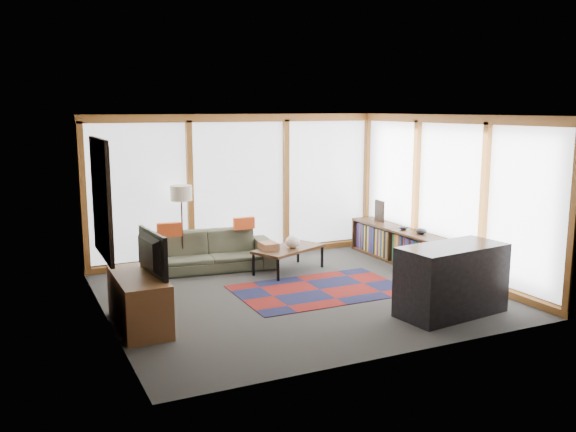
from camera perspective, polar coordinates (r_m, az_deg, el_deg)
name	(u,v)px	position (r m, az deg, el deg)	size (l,w,h in m)	color
ground	(300,294)	(9.07, 1.09, -7.26)	(5.50, 5.50, 0.00)	#32322F
room_envelope	(312,184)	(9.45, 2.30, 3.01)	(5.52, 5.02, 2.62)	#473C34
rug	(320,290)	(9.24, 2.98, -6.90)	(2.49, 1.60, 0.01)	maroon
sofa	(209,251)	(10.40, -7.42, -3.25)	(2.19, 0.86, 0.64)	#393C2E
pillow_left	(170,230)	(10.10, -11.03, -1.26)	(0.40, 0.12, 0.22)	#D5491C
pillow_right	(244,223)	(10.55, -4.14, -0.68)	(0.36, 0.11, 0.20)	#D5491C
floor_lamp	(182,228)	(10.37, -9.87, -1.10)	(0.36, 0.36, 1.44)	#2E2116
coffee_table	(289,259)	(10.21, 0.06, -4.08)	(1.23, 0.61, 0.41)	black
book_stack	(268,246)	(10.05, -1.84, -2.80)	(0.26, 0.32, 0.11)	brown
vase	(293,242)	(10.12, 0.44, -2.42)	(0.24, 0.24, 0.21)	silver
bookshelf	(398,245)	(11.01, 10.26, -2.68)	(0.44, 2.43, 0.61)	black
bowl_a	(421,231)	(10.51, 12.36, -1.39)	(0.19, 0.19, 0.09)	black
bowl_b	(403,228)	(10.79, 10.74, -1.10)	(0.14, 0.14, 0.07)	black
shelf_picture	(379,211)	(11.52, 8.55, 0.48)	(0.04, 0.30, 0.39)	black
tv_console	(139,301)	(7.87, -13.77, -7.75)	(0.55, 1.33, 0.66)	brown
television	(145,254)	(7.69, -13.21, -3.45)	(0.95, 0.12, 0.55)	black
bar_counter	(452,280)	(8.36, 15.06, -5.80)	(1.47, 0.68, 0.93)	black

